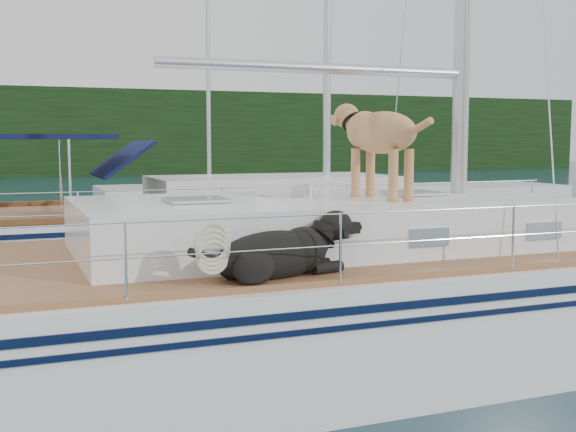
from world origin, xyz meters
name	(u,v)px	position (x,y,z in m)	size (l,w,h in m)	color
ground	(252,366)	(0.00, 0.00, 0.00)	(120.00, 120.00, 0.00)	black
tree_line	(37,132)	(0.00, 45.00, 3.00)	(90.00, 3.00, 6.00)	black
shore_bank	(37,167)	(0.00, 46.20, 0.60)	(92.00, 1.00, 1.20)	#595147
main_sailboat	(261,304)	(0.10, -0.01, 0.68)	(12.00, 3.80, 14.01)	white
neighbor_sailboat	(221,233)	(1.54, 6.38, 0.63)	(11.00, 3.50, 13.30)	white
bg_boat_center	(210,200)	(4.00, 16.00, 0.45)	(7.20, 3.00, 11.65)	white
bg_boat_east	(464,200)	(12.00, 13.00, 0.46)	(6.40, 3.00, 11.65)	white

